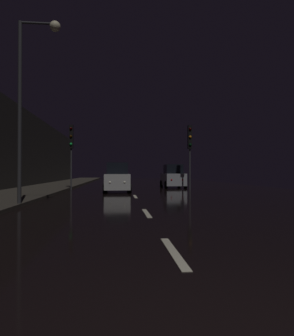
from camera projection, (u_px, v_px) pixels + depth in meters
ground at (129, 188)px, 26.91m from camera, size 26.59×84.00×0.02m
sidewalk_left at (46, 188)px, 26.25m from camera, size 4.40×84.00×0.15m
lane_centerline at (145, 211)px, 11.35m from camera, size 0.16×14.62×0.01m
traffic_light_far_left at (71, 142)px, 25.07m from camera, size 0.31×0.46×5.27m
traffic_light_far_right at (190, 143)px, 24.92m from camera, size 0.31×0.46×5.20m
streetlamp_overhead at (31, 84)px, 12.63m from camera, size 1.70×0.44×7.69m
car_approaching_headlights at (117, 178)px, 22.20m from camera, size 1.92×4.15×2.09m
car_parked_right_far at (173, 177)px, 28.09m from camera, size 1.92×4.16×2.10m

